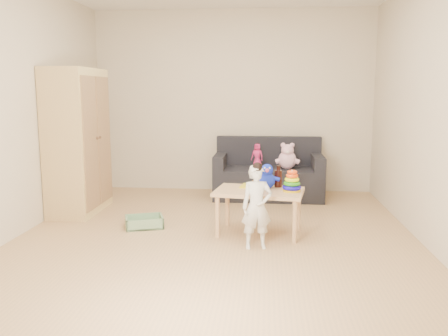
# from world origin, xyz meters

# --- Properties ---
(room) EXTENTS (4.50, 4.50, 4.50)m
(room) POSITION_xyz_m (0.00, 0.00, 1.30)
(room) COLOR tan
(room) RESTS_ON ground
(wardrobe) EXTENTS (0.48, 0.95, 1.71)m
(wardrobe) POSITION_xyz_m (-1.75, 0.79, 0.86)
(wardrobe) COLOR #E4C87D
(wardrobe) RESTS_ON ground
(sofa) EXTENTS (1.47, 0.73, 0.41)m
(sofa) POSITION_xyz_m (0.53, 1.75, 0.21)
(sofa) COLOR black
(sofa) RESTS_ON ground
(play_table) EXTENTS (0.95, 0.67, 0.46)m
(play_table) POSITION_xyz_m (0.43, 0.06, 0.23)
(play_table) COLOR #E8B17F
(play_table) RESTS_ON ground
(storage_bin) EXTENTS (0.47, 0.41, 0.12)m
(storage_bin) POSITION_xyz_m (-0.81, 0.19, 0.06)
(storage_bin) COLOR gray
(storage_bin) RESTS_ON ground
(toddler) EXTENTS (0.32, 0.24, 0.77)m
(toddler) POSITION_xyz_m (0.41, -0.39, 0.38)
(toddler) COLOR silver
(toddler) RESTS_ON ground
(pink_bear) EXTENTS (0.27, 0.24, 0.30)m
(pink_bear) POSITION_xyz_m (0.78, 1.72, 0.56)
(pink_bear) COLOR #FFBBD7
(pink_bear) RESTS_ON sofa
(doll) EXTENTS (0.20, 0.16, 0.33)m
(doll) POSITION_xyz_m (0.37, 1.73, 0.58)
(doll) COLOR #DC296E
(doll) RESTS_ON sofa
(ring_stacker) EXTENTS (0.19, 0.19, 0.22)m
(ring_stacker) POSITION_xyz_m (0.75, 0.02, 0.55)
(ring_stacker) COLOR gold
(ring_stacker) RESTS_ON play_table
(brown_bottle) EXTENTS (0.08, 0.08, 0.23)m
(brown_bottle) POSITION_xyz_m (0.62, 0.23, 0.56)
(brown_bottle) COLOR black
(brown_bottle) RESTS_ON play_table
(blue_plush) EXTENTS (0.23, 0.19, 0.26)m
(blue_plush) POSITION_xyz_m (0.50, 0.16, 0.59)
(blue_plush) COLOR #1C35FF
(blue_plush) RESTS_ON play_table
(wooden_figure) EXTENTS (0.04, 0.04, 0.11)m
(wooden_figure) POSITION_xyz_m (0.37, 0.02, 0.52)
(wooden_figure) COLOR brown
(wooden_figure) RESTS_ON play_table
(yellow_book) EXTENTS (0.25, 0.25, 0.02)m
(yellow_book) POSITION_xyz_m (0.34, 0.21, 0.47)
(yellow_book) COLOR yellow
(yellow_book) RESTS_ON play_table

